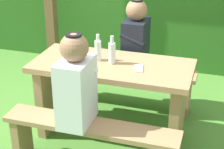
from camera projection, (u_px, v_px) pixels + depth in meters
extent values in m
plane|color=#498330|center=(112.00, 133.00, 3.51)|extent=(12.00, 12.00, 0.00)
cube|color=#9E7A51|center=(112.00, 66.00, 3.21)|extent=(1.40, 0.64, 0.05)
cube|color=#9E7A51|center=(52.00, 93.00, 3.53)|extent=(0.08, 0.54, 0.68)
cube|color=#9E7A51|center=(178.00, 112.00, 3.20)|extent=(0.08, 0.54, 0.68)
cube|color=#9E7A51|center=(90.00, 126.00, 2.84)|extent=(1.40, 0.24, 0.04)
cube|color=#9E7A51|center=(22.00, 137.00, 3.10)|extent=(0.07, 0.22, 0.41)
cube|color=#9E7A51|center=(128.00, 70.00, 3.82)|extent=(1.40, 0.24, 0.04)
cube|color=#9E7A51|center=(74.00, 81.00, 4.08)|extent=(0.07, 0.22, 0.41)
cube|color=#9E7A51|center=(187.00, 97.00, 3.74)|extent=(0.07, 0.22, 0.41)
cube|color=silver|center=(76.00, 92.00, 2.75)|extent=(0.22, 0.34, 0.52)
sphere|color=#936B4C|center=(74.00, 48.00, 2.60)|extent=(0.21, 0.21, 0.21)
cylinder|color=black|center=(74.00, 36.00, 2.56)|extent=(0.12, 0.12, 0.02)
cylinder|color=silver|center=(83.00, 72.00, 2.83)|extent=(0.25, 0.07, 0.15)
cube|color=black|center=(136.00, 45.00, 3.68)|extent=(0.22, 0.34, 0.52)
sphere|color=#936B4C|center=(137.00, 10.00, 3.53)|extent=(0.21, 0.21, 0.21)
cylinder|color=black|center=(137.00, 1.00, 3.49)|extent=(0.12, 0.12, 0.02)
cylinder|color=black|center=(132.00, 39.00, 3.51)|extent=(0.25, 0.07, 0.15)
cylinder|color=silver|center=(80.00, 55.00, 3.26)|extent=(0.07, 0.07, 0.08)
cylinder|color=silver|center=(113.00, 53.00, 3.16)|extent=(0.06, 0.06, 0.19)
cylinder|color=silver|center=(113.00, 40.00, 3.11)|extent=(0.03, 0.03, 0.06)
cylinder|color=silver|center=(98.00, 51.00, 3.23)|extent=(0.06, 0.06, 0.18)
cylinder|color=silver|center=(98.00, 38.00, 3.18)|extent=(0.03, 0.03, 0.06)
cube|color=silver|center=(139.00, 68.00, 3.09)|extent=(0.10, 0.15, 0.01)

